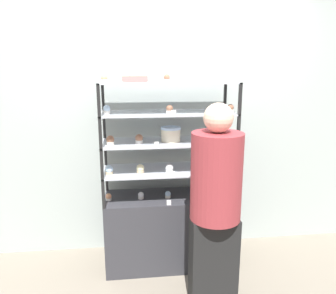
{
  "coord_description": "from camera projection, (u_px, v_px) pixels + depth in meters",
  "views": [
    {
      "loc": [
        -0.32,
        -2.74,
        1.79
      ],
      "look_at": [
        0.0,
        0.0,
        1.12
      ],
      "focal_mm": 35.0,
      "sensor_mm": 36.0,
      "label": 1
    }
  ],
  "objects": [
    {
      "name": "cupcake_0",
      "position": [
        109.0,
        197.0,
        2.84
      ],
      "size": [
        0.05,
        0.05,
        0.06
      ],
      "color": "white",
      "rests_on": "display_base"
    },
    {
      "name": "cupcake_14",
      "position": [
        107.0,
        110.0,
        2.65
      ],
      "size": [
        0.06,
        0.06,
        0.07
      ],
      "color": "white",
      "rests_on": "display_riser_upper"
    },
    {
      "name": "cupcake_7",
      "position": [
        169.0,
        169.0,
        2.78
      ],
      "size": [
        0.07,
        0.07,
        0.08
      ],
      "color": "white",
      "rests_on": "display_riser_lower"
    },
    {
      "name": "price_tag_1",
      "position": [
        173.0,
        174.0,
        2.69
      ],
      "size": [
        0.04,
        0.0,
        0.04
      ],
      "color": "white",
      "rests_on": "display_riser_lower"
    },
    {
      "name": "cupcake_11",
      "position": [
        139.0,
        139.0,
        2.75
      ],
      "size": [
        0.07,
        0.07,
        0.08
      ],
      "color": "white",
      "rests_on": "display_riser_middle"
    },
    {
      "name": "cupcake_5",
      "position": [
        109.0,
        170.0,
        2.74
      ],
      "size": [
        0.07,
        0.07,
        0.08
      ],
      "color": "#CCB28C",
      "rests_on": "display_riser_lower"
    },
    {
      "name": "ground_plane",
      "position": [
        168.0,
        262.0,
        3.1
      ],
      "size": [
        20.0,
        20.0,
        0.0
      ],
      "primitive_type": "plane",
      "color": "gray"
    },
    {
      "name": "cupcake_17",
      "position": [
        104.0,
        79.0,
        2.56
      ],
      "size": [
        0.05,
        0.05,
        0.06
      ],
      "color": "white",
      "rests_on": "display_riser_top"
    },
    {
      "name": "cupcake_18",
      "position": [
        167.0,
        78.0,
        2.66
      ],
      "size": [
        0.05,
        0.05,
        0.06
      ],
      "color": "beige",
      "rests_on": "display_riser_top"
    },
    {
      "name": "cupcake_8",
      "position": [
        198.0,
        167.0,
        2.83
      ],
      "size": [
        0.07,
        0.07,
        0.08
      ],
      "color": "beige",
      "rests_on": "display_riser_lower"
    },
    {
      "name": "cupcake_6",
      "position": [
        140.0,
        169.0,
        2.78
      ],
      "size": [
        0.07,
        0.07,
        0.08
      ],
      "color": "#CCB28C",
      "rests_on": "display_riser_lower"
    },
    {
      "name": "customer_figure",
      "position": [
        215.0,
        204.0,
        2.36
      ],
      "size": [
        0.37,
        0.37,
        1.56
      ],
      "color": "black",
      "rests_on": "ground_plane"
    },
    {
      "name": "layer_cake_centerpiece",
      "position": [
        171.0,
        134.0,
        2.81
      ],
      "size": [
        0.17,
        0.17,
        0.13
      ],
      "color": "beige",
      "rests_on": "display_riser_middle"
    },
    {
      "name": "cupcake_4",
      "position": [
        224.0,
        194.0,
        2.92
      ],
      "size": [
        0.05,
        0.05,
        0.06
      ],
      "color": "beige",
      "rests_on": "display_base"
    },
    {
      "name": "price_tag_2",
      "position": [
        157.0,
        144.0,
        2.62
      ],
      "size": [
        0.04,
        0.0,
        0.04
      ],
      "color": "white",
      "rests_on": "display_riser_middle"
    },
    {
      "name": "sheet_cake_frosted",
      "position": [
        135.0,
        78.0,
        2.72
      ],
      "size": [
        0.21,
        0.16,
        0.06
      ],
      "color": "#C66660",
      "rests_on": "display_riser_top"
    },
    {
      "name": "price_tag_4",
      "position": [
        115.0,
        80.0,
        2.46
      ],
      "size": [
        0.04,
        0.0,
        0.04
      ],
      "color": "white",
      "rests_on": "display_riser_top"
    },
    {
      "name": "cupcake_12",
      "position": [
        198.0,
        139.0,
        2.73
      ],
      "size": [
        0.07,
        0.07,
        0.08
      ],
      "color": "#CCB28C",
      "rests_on": "display_riser_middle"
    },
    {
      "name": "display_riser_upper",
      "position": [
        168.0,
        114.0,
        2.77
      ],
      "size": [
        1.13,
        0.44,
        0.25
      ],
      "color": "black",
      "rests_on": "display_riser_middle"
    },
    {
      "name": "cupcake_15",
      "position": [
        170.0,
        110.0,
        2.66
      ],
      "size": [
        0.06,
        0.06,
        0.07
      ],
      "color": "white",
      "rests_on": "display_riser_upper"
    },
    {
      "name": "cupcake_13",
      "position": [
        226.0,
        137.0,
        2.82
      ],
      "size": [
        0.07,
        0.07,
        0.08
      ],
      "color": "white",
      "rests_on": "display_riser_middle"
    },
    {
      "name": "cupcake_2",
      "position": [
        168.0,
        195.0,
        2.9
      ],
      "size": [
        0.05,
        0.05,
        0.06
      ],
      "color": "beige",
      "rests_on": "display_base"
    },
    {
      "name": "display_base",
      "position": [
        168.0,
        230.0,
        3.02
      ],
      "size": [
        1.13,
        0.44,
        0.67
      ],
      "color": "#333338",
      "rests_on": "ground_plane"
    },
    {
      "name": "display_riser_lower",
      "position": [
        168.0,
        171.0,
        2.89
      ],
      "size": [
        1.13,
        0.44,
        0.25
      ],
      "color": "black",
      "rests_on": "display_base"
    },
    {
      "name": "price_tag_0",
      "position": [
        169.0,
        203.0,
        2.75
      ],
      "size": [
        0.04,
        0.0,
        0.04
      ],
      "color": "white",
      "rests_on": "display_base"
    },
    {
      "name": "back_wall",
      "position": [
        164.0,
        120.0,
        3.15
      ],
      "size": [
        8.0,
        0.05,
        2.6
      ],
      "color": "#A8B2AD",
      "rests_on": "ground_plane"
    },
    {
      "name": "cupcake_3",
      "position": [
        198.0,
        196.0,
        2.86
      ],
      "size": [
        0.05,
        0.05,
        0.06
      ],
      "color": "#CCB28C",
      "rests_on": "display_base"
    },
    {
      "name": "cupcake_9",
      "position": [
        226.0,
        165.0,
        2.89
      ],
      "size": [
        0.07,
        0.07,
        0.08
      ],
      "color": "#CCB28C",
      "rests_on": "display_riser_lower"
    },
    {
      "name": "display_riser_top",
      "position": [
        168.0,
        84.0,
        2.71
      ],
      "size": [
        1.13,
        0.44,
        0.25
      ],
      "color": "black",
      "rests_on": "display_riser_upper"
    },
    {
      "name": "price_tag_3",
      "position": [
        174.0,
        113.0,
        2.57
      ],
      "size": [
        0.04,
        0.0,
        0.04
      ],
      "color": "white",
      "rests_on": "display_riser_upper"
    },
    {
      "name": "cupcake_10",
      "position": [
        110.0,
        140.0,
        2.7
      ],
      "size": [
        0.07,
        0.07,
        0.08
      ],
      "color": "beige",
      "rests_on": "display_riser_middle"
    },
    {
      "name": "cupcake_19",
      "position": [
        230.0,
        78.0,
        2.66
      ],
      "size": [
        0.05,
        0.05,
        0.06
      ],
      "color": "beige",
      "rests_on": "display_riser_top"
    },
    {
      "name": "cupcake_16",
      "position": [
        230.0,
        109.0,
        2.72
      ],
      "size": [
        0.06,
        0.06,
        0.07
      ],
      "color": "beige",
      "rests_on": "display_riser_upper"
    },
    {
      "name": "cupcake_1",
      "position": [
        141.0,
        196.0,
        2.88
      ],
      "size": [
        0.05,
        0.05,
        0.06
      ],
      "color": "white",
      "rests_on": "display_base"
    },
    {
      "name": "display_riser_middle",
      "position": [
        168.0,
        143.0,
        2.83
      ],
      "size": [
        1.13,
        0.44,
        0.25
      ],
      "color": "black",
      "rests_on": "display_riser_lower"
    }
  ]
}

